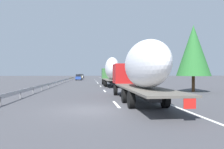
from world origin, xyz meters
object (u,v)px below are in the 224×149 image
(truck_lead, at_px, (111,71))
(car_blue_sedan, at_px, (79,77))
(truck_trailing, at_px, (140,69))
(car_black_suv, at_px, (82,76))
(car_yellow_coupe, at_px, (79,77))
(road_sign, at_px, (115,72))
(car_white_van, at_px, (81,76))

(truck_lead, relative_size, car_blue_sedan, 3.15)
(truck_trailing, bearing_deg, car_blue_sedan, 7.94)
(car_blue_sedan, bearing_deg, car_black_suv, 0.39)
(truck_lead, height_order, car_black_suv, truck_lead)
(truck_lead, distance_m, car_blue_sedan, 31.29)
(car_yellow_coupe, relative_size, road_sign, 1.31)
(truck_trailing, height_order, road_sign, truck_trailing)
(car_white_van, xyz_separation_m, car_blue_sedan, (-24.03, -0.26, 0.00))
(car_yellow_coupe, bearing_deg, road_sign, -152.54)
(car_black_suv, bearing_deg, truck_lead, -173.91)
(truck_lead, relative_size, car_black_suv, 3.33)
(car_white_van, bearing_deg, truck_lead, -172.42)
(truck_lead, bearing_deg, car_blue_sedan, 12.94)
(car_white_van, distance_m, car_blue_sedan, 24.03)
(truck_lead, relative_size, car_white_van, 3.21)
(car_blue_sedan, xyz_separation_m, road_sign, (-11.14, -10.10, 1.46))
(car_yellow_coupe, xyz_separation_m, car_black_suv, (28.97, 0.14, -0.03))
(truck_lead, distance_m, car_black_suv, 68.35)
(truck_trailing, xyz_separation_m, car_yellow_coupe, (58.69, 7.12, -1.57))
(truck_lead, xyz_separation_m, car_yellow_coupe, (38.97, 7.12, -1.70))
(truck_lead, bearing_deg, road_sign, -9.12)
(car_white_van, xyz_separation_m, road_sign, (-35.16, -10.35, 1.47))
(car_white_van, bearing_deg, car_black_suv, -0.00)
(road_sign, bearing_deg, truck_trailing, 175.46)
(truck_trailing, relative_size, road_sign, 4.11)
(car_white_van, relative_size, road_sign, 1.19)
(truck_trailing, relative_size, car_blue_sedan, 3.39)
(car_yellow_coupe, relative_size, car_blue_sedan, 1.08)
(truck_trailing, xyz_separation_m, car_white_van, (74.20, 7.25, -1.56))
(car_black_suv, xyz_separation_m, road_sign, (-48.62, -10.35, 1.50))
(truck_trailing, bearing_deg, road_sign, -4.54)
(car_blue_sedan, distance_m, car_black_suv, 37.49)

